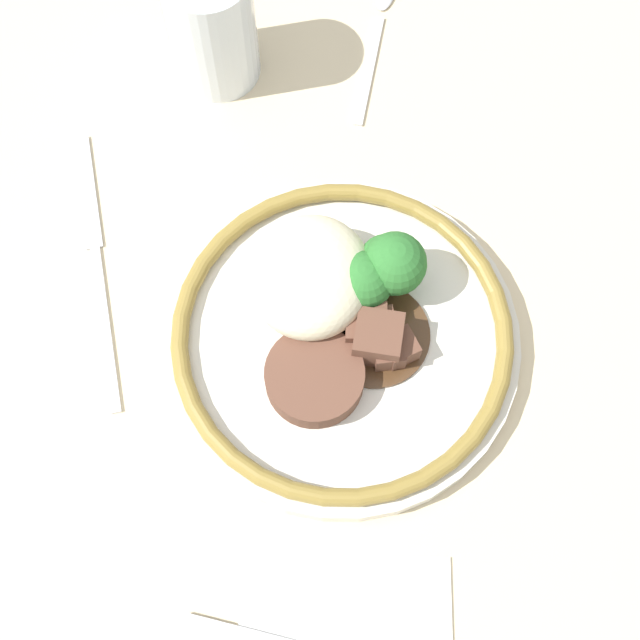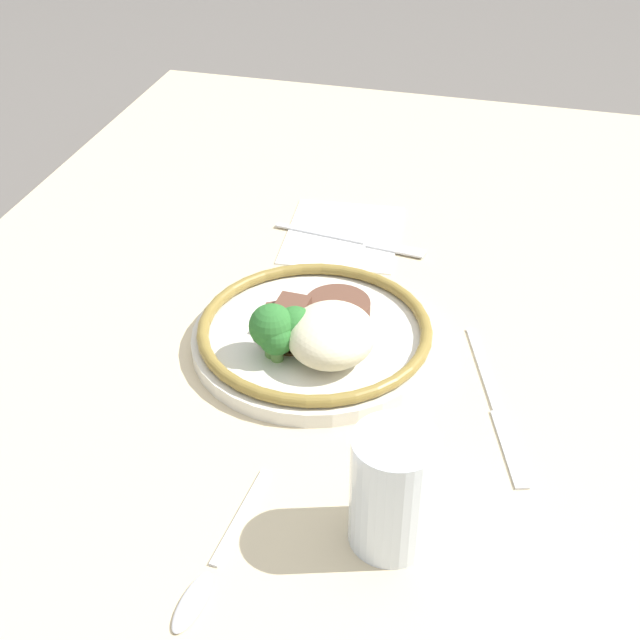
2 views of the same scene
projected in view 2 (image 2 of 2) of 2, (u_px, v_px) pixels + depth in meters
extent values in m
plane|color=#5B5651|center=(365.00, 367.00, 0.94)|extent=(8.00, 8.00, 0.00)
cube|color=beige|center=(366.00, 348.00, 0.92)|extent=(1.30, 0.97, 0.05)
cube|color=white|center=(343.00, 235.00, 1.06)|extent=(0.17, 0.15, 0.00)
cylinder|color=silver|center=(315.00, 339.00, 0.88)|extent=(0.24, 0.24, 0.02)
torus|color=olive|center=(315.00, 328.00, 0.87)|extent=(0.23, 0.23, 0.01)
ellipsoid|color=beige|center=(331.00, 335.00, 0.83)|extent=(0.09, 0.08, 0.05)
cylinder|color=brown|center=(337.00, 309.00, 0.89)|extent=(0.07, 0.07, 0.02)
cylinder|color=#472D19|center=(293.00, 331.00, 0.88)|extent=(0.08, 0.08, 0.00)
cube|color=brown|center=(292.00, 315.00, 0.88)|extent=(0.03, 0.03, 0.03)
cube|color=brown|center=(301.00, 335.00, 0.86)|extent=(0.03, 0.03, 0.02)
cube|color=brown|center=(290.00, 323.00, 0.87)|extent=(0.03, 0.03, 0.02)
cube|color=brown|center=(286.00, 314.00, 0.89)|extent=(0.02, 0.02, 0.02)
cube|color=brown|center=(279.00, 315.00, 0.88)|extent=(0.03, 0.03, 0.02)
cube|color=brown|center=(299.00, 322.00, 0.87)|extent=(0.03, 0.03, 0.03)
cylinder|color=#5B8E47|center=(304.00, 353.00, 0.84)|extent=(0.01, 0.01, 0.01)
sphere|color=#2D702D|center=(304.00, 340.00, 0.83)|extent=(0.03, 0.03, 0.03)
cylinder|color=#5B8E47|center=(272.00, 347.00, 0.84)|extent=(0.02, 0.02, 0.02)
sphere|color=#2D702D|center=(272.00, 326.00, 0.83)|extent=(0.04, 0.04, 0.04)
cylinder|color=#5B8E47|center=(276.00, 352.00, 0.84)|extent=(0.01, 0.01, 0.01)
sphere|color=#2D702D|center=(276.00, 339.00, 0.84)|extent=(0.03, 0.03, 0.03)
cylinder|color=#5B8E47|center=(277.00, 354.00, 0.84)|extent=(0.01, 0.01, 0.01)
sphere|color=#2D702D|center=(277.00, 337.00, 0.83)|extent=(0.03, 0.03, 0.03)
cylinder|color=#5B8E47|center=(295.00, 345.00, 0.85)|extent=(0.01, 0.01, 0.01)
sphere|color=#2D702D|center=(295.00, 327.00, 0.84)|extent=(0.04, 0.04, 0.04)
cylinder|color=yellow|center=(392.00, 500.00, 0.66)|extent=(0.06, 0.06, 0.08)
cylinder|color=silver|center=(393.00, 490.00, 0.66)|extent=(0.07, 0.07, 0.10)
cube|color=silver|center=(320.00, 233.00, 1.06)|extent=(0.02, 0.11, 0.00)
cube|color=silver|center=(395.00, 249.00, 1.03)|extent=(0.02, 0.07, 0.00)
cube|color=silver|center=(483.00, 369.00, 0.85)|extent=(0.13, 0.05, 0.00)
cube|color=silver|center=(509.00, 448.00, 0.76)|extent=(0.09, 0.04, 0.00)
cube|color=silver|center=(241.00, 516.00, 0.70)|extent=(0.10, 0.01, 0.00)
ellipsoid|color=silver|center=(193.00, 602.00, 0.64)|extent=(0.06, 0.02, 0.01)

